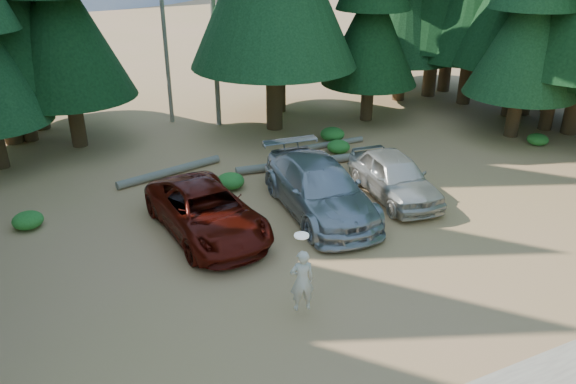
# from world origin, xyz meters

# --- Properties ---
(ground) EXTENTS (160.00, 160.00, 0.00)m
(ground) POSITION_xyz_m (0.00, 0.00, 0.00)
(ground) COLOR #B18A4B
(ground) RESTS_ON ground
(forest_belt_north) EXTENTS (36.00, 7.00, 22.00)m
(forest_belt_north) POSITION_xyz_m (0.00, 15.00, 0.00)
(forest_belt_north) COLOR black
(forest_belt_north) RESTS_ON ground
(snag_back) EXTENTS (0.20, 0.20, 10.00)m
(snag_back) POSITION_xyz_m (-1.20, 16.00, 5.00)
(snag_back) COLOR #6A6254
(snag_back) RESTS_ON ground
(red_pickup) EXTENTS (3.06, 5.73, 1.53)m
(red_pickup) POSITION_xyz_m (-3.18, 4.00, 0.77)
(red_pickup) COLOR #550F07
(red_pickup) RESTS_ON ground
(silver_minivan_center) EXTENTS (2.99, 6.30, 1.77)m
(silver_minivan_center) POSITION_xyz_m (0.78, 3.83, 0.89)
(silver_minivan_center) COLOR #A2A5AA
(silver_minivan_center) RESTS_ON ground
(silver_minivan_right) EXTENTS (2.47, 4.93, 1.61)m
(silver_minivan_right) POSITION_xyz_m (3.81, 3.76, 0.81)
(silver_minivan_right) COLOR beige
(silver_minivan_right) RESTS_ON ground
(frisbee_player) EXTENTS (0.68, 0.53, 2.09)m
(frisbee_player) POSITION_xyz_m (-2.36, -1.12, 1.06)
(frisbee_player) COLOR beige
(frisbee_player) RESTS_ON ground
(log_left) EXTENTS (4.40, 1.36, 0.32)m
(log_left) POSITION_xyz_m (-3.07, 9.17, 0.16)
(log_left) COLOR #6A6254
(log_left) RESTS_ON ground
(log_mid) EXTENTS (3.12, 0.29, 0.26)m
(log_mid) POSITION_xyz_m (4.38, 9.30, 0.13)
(log_mid) COLOR #6A6254
(log_mid) RESTS_ON ground
(log_right) EXTENTS (5.21, 0.97, 0.33)m
(log_right) POSITION_xyz_m (1.88, 7.73, 0.17)
(log_right) COLOR #6A6254
(log_right) RESTS_ON ground
(shrub_far_left) EXTENTS (0.98, 0.98, 0.54)m
(shrub_far_left) POSITION_xyz_m (-8.38, 6.85, 0.27)
(shrub_far_left) COLOR #266B20
(shrub_far_left) RESTS_ON ground
(shrub_left) EXTENTS (0.87, 0.87, 0.48)m
(shrub_left) POSITION_xyz_m (-3.83, 7.31, 0.24)
(shrub_left) COLOR #266B20
(shrub_left) RESTS_ON ground
(shrub_center_left) EXTENTS (1.03, 1.03, 0.56)m
(shrub_center_left) POSITION_xyz_m (1.15, 7.19, 0.28)
(shrub_center_left) COLOR #266B20
(shrub_center_left) RESTS_ON ground
(shrub_center_right) EXTENTS (1.06, 1.06, 0.58)m
(shrub_center_right) POSITION_xyz_m (-1.32, 6.97, 0.29)
(shrub_center_right) COLOR #266B20
(shrub_center_right) RESTS_ON ground
(shrub_right) EXTENTS (1.00, 1.00, 0.55)m
(shrub_right) POSITION_xyz_m (4.26, 8.52, 0.28)
(shrub_right) COLOR #266B20
(shrub_right) RESTS_ON ground
(shrub_far_right) EXTENTS (1.12, 1.12, 0.62)m
(shrub_far_right) POSITION_xyz_m (4.79, 10.00, 0.31)
(shrub_far_right) COLOR #266B20
(shrub_far_right) RESTS_ON ground
(shrub_edge_east) EXTENTS (0.94, 0.94, 0.52)m
(shrub_edge_east) POSITION_xyz_m (12.92, 5.50, 0.26)
(shrub_edge_east) COLOR #266B20
(shrub_edge_east) RESTS_ON ground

